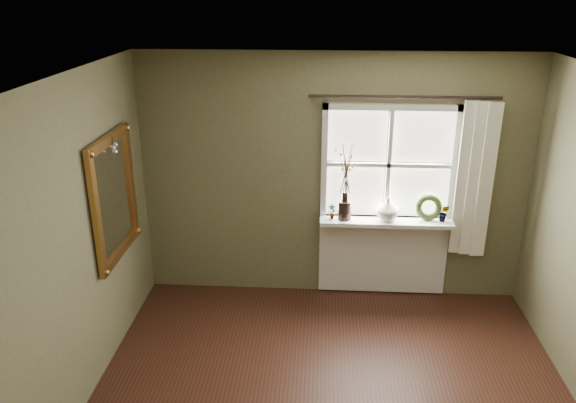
# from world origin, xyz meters

# --- Properties ---
(ceiling) EXTENTS (4.50, 4.50, 0.00)m
(ceiling) POSITION_xyz_m (0.00, 0.00, 2.60)
(ceiling) COLOR silver
(ceiling) RESTS_ON ground
(wall_back) EXTENTS (4.00, 0.10, 2.60)m
(wall_back) POSITION_xyz_m (0.00, 2.30, 1.30)
(wall_back) COLOR #656242
(wall_back) RESTS_ON ground
(wall_left) EXTENTS (0.10, 4.50, 2.60)m
(wall_left) POSITION_xyz_m (-2.05, 0.00, 1.30)
(wall_left) COLOR #656242
(wall_left) RESTS_ON ground
(window_frame) EXTENTS (1.36, 0.06, 1.24)m
(window_frame) POSITION_xyz_m (0.55, 2.23, 1.48)
(window_frame) COLOR silver
(window_frame) RESTS_ON wall_back
(window_sill) EXTENTS (1.36, 0.26, 0.04)m
(window_sill) POSITION_xyz_m (0.55, 2.12, 0.90)
(window_sill) COLOR silver
(window_sill) RESTS_ON wall_back
(window_apron) EXTENTS (1.36, 0.04, 0.88)m
(window_apron) POSITION_xyz_m (0.55, 2.23, 0.46)
(window_apron) COLOR silver
(window_apron) RESTS_ON ground
(dark_jug) EXTENTS (0.15, 0.15, 0.20)m
(dark_jug) POSITION_xyz_m (0.12, 2.12, 1.02)
(dark_jug) COLOR black
(dark_jug) RESTS_ON window_sill
(cream_vase) EXTENTS (0.28, 0.28, 0.24)m
(cream_vase) POSITION_xyz_m (0.56, 2.12, 1.04)
(cream_vase) COLOR silver
(cream_vase) RESTS_ON window_sill
(wreath) EXTENTS (0.27, 0.12, 0.28)m
(wreath) POSITION_xyz_m (0.98, 2.16, 1.02)
(wreath) COLOR #33451F
(wreath) RESTS_ON window_sill
(potted_plant_left) EXTENTS (0.09, 0.07, 0.16)m
(potted_plant_left) POSITION_xyz_m (-0.01, 2.12, 1.00)
(potted_plant_left) COLOR #33451F
(potted_plant_left) RESTS_ON window_sill
(potted_plant_right) EXTENTS (0.12, 0.11, 0.18)m
(potted_plant_right) POSITION_xyz_m (1.13, 2.12, 1.01)
(potted_plant_right) COLOR #33451F
(potted_plant_right) RESTS_ON window_sill
(curtain) EXTENTS (0.36, 0.12, 1.59)m
(curtain) POSITION_xyz_m (1.39, 2.13, 1.37)
(curtain) COLOR silver
(curtain) RESTS_ON wall_back
(curtain_rod) EXTENTS (1.84, 0.03, 0.03)m
(curtain_rod) POSITION_xyz_m (0.65, 2.17, 2.18)
(curtain_rod) COLOR black
(curtain_rod) RESTS_ON wall_back
(gilt_mirror) EXTENTS (0.10, 0.95, 1.13)m
(gilt_mirror) POSITION_xyz_m (-1.96, 1.31, 1.42)
(gilt_mirror) COLOR white
(gilt_mirror) RESTS_ON wall_left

